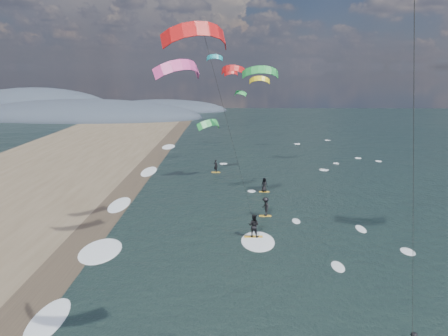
{
  "coord_description": "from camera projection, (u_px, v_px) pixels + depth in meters",
  "views": [
    {
      "loc": [
        -0.54,
        -14.73,
        13.19
      ],
      "look_at": [
        -1.0,
        12.0,
        7.0
      ],
      "focal_mm": 35.0,
      "sensor_mm": 36.0,
      "label": 1
    }
  ],
  "objects": [
    {
      "name": "wet_sand_strip",
      "position": [
        48.0,
        283.0,
        27.26
      ],
      "size": [
        3.0,
        240.0,
        0.0
      ],
      "primitive_type": "cube",
      "color": "#382D23",
      "rests_on": "ground"
    },
    {
      "name": "coastal_hills",
      "position": [
        75.0,
        115.0,
        123.13
      ],
      "size": [
        80.0,
        41.0,
        15.0
      ],
      "color": "#3D4756",
      "rests_on": "ground"
    },
    {
      "name": "kitesurfer_near_b",
      "position": [
        222.0,
        103.0,
        28.01
      ],
      "size": [
        7.31,
        9.0,
        16.26
      ],
      "color": "gold",
      "rests_on": "ground"
    },
    {
      "name": "far_kitesurfers",
      "position": [
        254.0,
        192.0,
        44.2
      ],
      "size": [
        6.66,
        17.79,
        1.8
      ],
      "color": "gold",
      "rests_on": "ground"
    },
    {
      "name": "bg_kite_field",
      "position": [
        233.0,
        77.0,
        61.0
      ],
      "size": [
        11.25,
        69.22,
        9.32
      ],
      "color": "green",
      "rests_on": "ground"
    },
    {
      "name": "shoreline_surf",
      "position": [
        91.0,
        252.0,
        31.86
      ],
      "size": [
        2.4,
        79.4,
        0.11
      ],
      "color": "white",
      "rests_on": "ground"
    }
  ]
}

